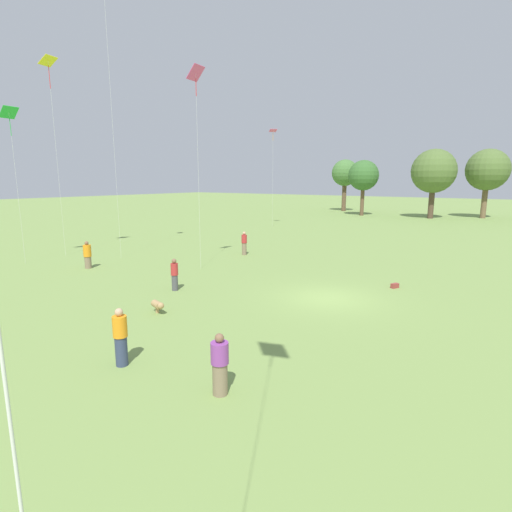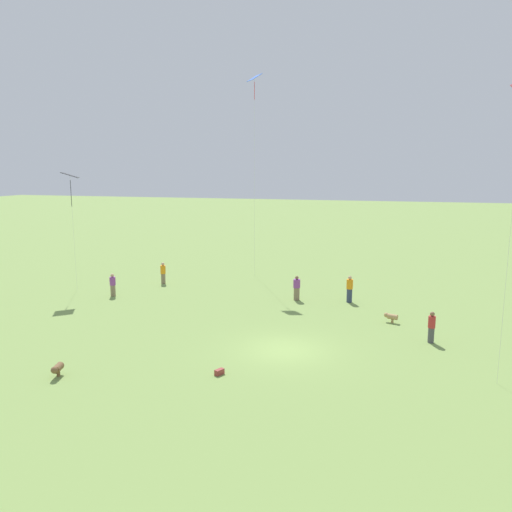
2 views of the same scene
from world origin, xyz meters
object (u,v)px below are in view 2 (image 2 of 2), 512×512
at_px(person_3, 350,289).
at_px(picnic_bag_0, 219,372).
at_px(person_0, 432,327).
at_px(dog_0, 57,369).
at_px(dog_1, 391,317).
at_px(kite_3, 254,86).
at_px(person_6, 297,288).
at_px(person_4, 113,285).
at_px(person_5, 163,273).
at_px(kite_5, 70,178).

bearing_deg(person_3, picnic_bag_0, -164.54).
distance_m(person_0, dog_0, 18.10).
distance_m(person_0, dog_1, 3.62).
bearing_deg(dog_0, kite_3, -111.36).
relative_size(person_6, dog_0, 2.06).
bearing_deg(person_6, person_4, 162.10).
distance_m(person_4, person_5, 4.80).
bearing_deg(kite_5, picnic_bag_0, -111.08).
bearing_deg(person_4, person_3, 137.37).
distance_m(person_0, picnic_bag_0, 11.39).
distance_m(dog_0, dog_1, 18.14).
distance_m(person_5, picnic_bag_0, 18.37).
relative_size(person_0, person_3, 0.91).
bearing_deg(person_0, dog_0, -12.86).
height_order(person_3, picnic_bag_0, person_3).
height_order(person_5, kite_3, kite_3).
relative_size(person_6, dog_1, 2.07).
distance_m(person_5, person_6, 11.15).
bearing_deg(dog_0, person_3, -139.75).
bearing_deg(person_6, dog_1, -58.22).
bearing_deg(kite_3, kite_5, -50.76).
xyz_separation_m(person_4, picnic_bag_0, (-11.89, 10.71, -0.67)).
relative_size(person_4, person_6, 0.96).
height_order(person_4, dog_1, person_4).
xyz_separation_m(person_6, kite_3, (5.00, -6.88, 14.45)).
xyz_separation_m(person_3, kite_3, (8.51, -6.46, 14.38)).
xyz_separation_m(kite_3, picnic_bag_0, (-4.27, 20.14, -15.15)).
relative_size(person_6, picnic_bag_0, 3.52).
height_order(kite_3, dog_0, kite_3).
bearing_deg(person_6, person_3, -22.48).
bearing_deg(person_5, dog_0, -107.69).
xyz_separation_m(person_0, picnic_bag_0, (9.07, 6.85, -0.70)).
height_order(person_6, picnic_bag_0, person_6).
height_order(person_5, kite_5, kite_5).
height_order(dog_0, dog_1, dog_0).
xyz_separation_m(person_3, dog_1, (-2.77, 3.89, -0.53)).
height_order(person_4, kite_3, kite_3).
relative_size(person_3, dog_0, 2.21).
bearing_deg(dog_0, picnic_bag_0, -177.08).
bearing_deg(kite_3, person_4, -37.44).
distance_m(person_4, picnic_bag_0, 16.02).
bearing_deg(person_4, dog_0, 59.24).
height_order(person_0, person_3, person_3).
xyz_separation_m(person_0, person_6, (8.35, -6.41, -0.00)).
bearing_deg(kite_3, person_0, 46.63).
height_order(person_6, kite_3, kite_3).
bearing_deg(kite_5, person_4, -87.20).
distance_m(person_3, kite_3, 17.91).
bearing_deg(person_4, person_5, -163.05).
height_order(person_0, picnic_bag_0, person_0).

